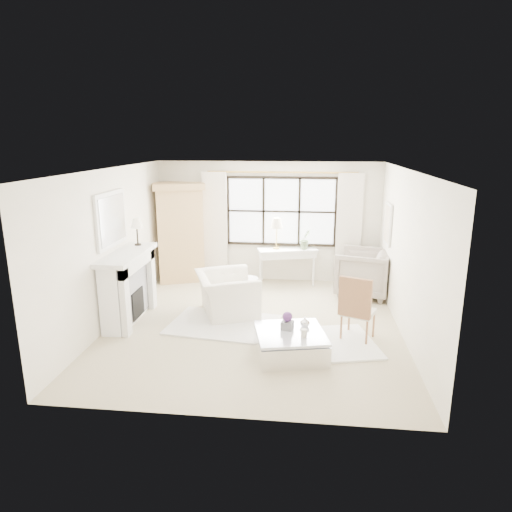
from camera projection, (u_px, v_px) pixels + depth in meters
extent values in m
plane|color=#C4B591|center=(254.00, 325.00, 8.01)|extent=(5.50, 5.50, 0.00)
plane|color=white|center=(254.00, 170.00, 7.33)|extent=(5.50, 5.50, 0.00)
plane|color=white|center=(268.00, 222.00, 10.32)|extent=(5.00, 0.00, 5.00)
plane|color=silver|center=(225.00, 310.00, 5.03)|extent=(5.00, 0.00, 5.00)
plane|color=white|center=(112.00, 247.00, 7.94)|extent=(0.00, 5.50, 5.50)
plane|color=white|center=(407.00, 255.00, 7.40)|extent=(0.00, 5.50, 5.50)
cube|color=silver|center=(281.00, 211.00, 10.20)|extent=(2.40, 0.02, 1.50)
cylinder|color=#AB853B|center=(282.00, 172.00, 9.93)|extent=(3.30, 0.04, 0.04)
cube|color=white|center=(215.00, 227.00, 10.38)|extent=(0.55, 0.10, 2.47)
cube|color=silver|center=(349.00, 230.00, 10.06)|extent=(0.55, 0.10, 2.47)
cube|color=white|center=(126.00, 289.00, 8.11)|extent=(0.34, 1.50, 1.18)
cube|color=#B5B5BC|center=(136.00, 292.00, 8.11)|extent=(0.03, 1.22, 0.97)
cube|color=black|center=(137.00, 304.00, 8.16)|extent=(0.06, 0.52, 0.50)
cube|color=white|center=(126.00, 255.00, 7.95)|extent=(0.58, 1.66, 0.08)
cube|color=white|center=(111.00, 219.00, 7.82)|extent=(0.05, 1.15, 0.95)
cube|color=silver|center=(113.00, 219.00, 7.81)|extent=(0.02, 1.00, 0.80)
cube|color=silver|center=(388.00, 224.00, 8.99)|extent=(0.04, 0.62, 0.82)
cube|color=beige|center=(387.00, 224.00, 8.99)|extent=(0.01, 0.52, 0.72)
cylinder|color=black|center=(138.00, 244.00, 8.47)|extent=(0.12, 0.12, 0.03)
cylinder|color=black|center=(137.00, 236.00, 8.42)|extent=(0.03, 0.03, 0.30)
cone|color=beige|center=(137.00, 223.00, 8.36)|extent=(0.22, 0.22, 0.18)
cube|color=tan|center=(180.00, 236.00, 10.33)|extent=(1.14, 0.90, 2.10)
cube|color=tan|center=(178.00, 186.00, 10.05)|extent=(1.29, 1.04, 0.14)
cube|color=silver|center=(287.00, 254.00, 10.18)|extent=(1.30, 0.73, 0.14)
cube|color=silver|center=(287.00, 250.00, 10.16)|extent=(1.37, 0.78, 0.06)
cylinder|color=#A7883A|center=(276.00, 248.00, 10.17)|extent=(0.14, 0.14, 0.03)
cylinder|color=#A7883A|center=(276.00, 237.00, 10.11)|extent=(0.02, 0.02, 0.46)
cone|color=beige|center=(277.00, 223.00, 10.03)|extent=(0.28, 0.28, 0.22)
imported|color=#5D754E|center=(305.00, 239.00, 10.07)|extent=(0.32, 0.31, 0.46)
cylinder|color=silver|center=(248.00, 301.00, 9.15)|extent=(0.26, 0.26, 0.03)
cylinder|color=silver|center=(248.00, 290.00, 9.09)|extent=(0.06, 0.06, 0.44)
cylinder|color=silver|center=(248.00, 279.00, 9.03)|extent=(0.40, 0.40, 0.03)
cube|color=white|center=(224.00, 325.00, 8.00)|extent=(2.00, 1.53, 0.03)
cube|color=white|center=(319.00, 344.00, 7.26)|extent=(2.00, 1.68, 0.03)
imported|color=white|center=(227.00, 294.00, 8.45)|extent=(1.40, 1.48, 0.77)
imported|color=gray|center=(363.00, 273.00, 9.46)|extent=(1.30, 1.28, 0.97)
cube|color=silver|center=(358.00, 312.00, 7.37)|extent=(0.62, 0.61, 0.07)
cube|color=#9F6A43|center=(355.00, 298.00, 7.10)|extent=(0.46, 0.23, 0.60)
cube|color=silver|center=(290.00, 345.00, 6.88)|extent=(1.19, 1.19, 0.32)
cube|color=silver|center=(290.00, 333.00, 6.83)|extent=(1.19, 1.19, 0.04)
cube|color=slate|center=(287.00, 325.00, 6.90)|extent=(0.20, 0.20, 0.13)
sphere|color=#532A69|center=(287.00, 317.00, 6.87)|extent=(0.15, 0.15, 0.15)
cylinder|color=beige|center=(304.00, 333.00, 6.63)|extent=(0.09, 0.09, 0.12)
imported|color=silver|center=(305.00, 322.00, 6.99)|extent=(0.17, 0.17, 0.16)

